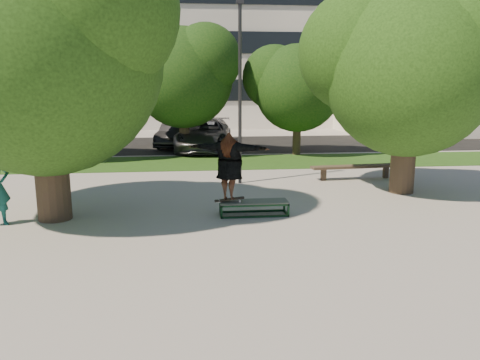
{
  "coord_description": "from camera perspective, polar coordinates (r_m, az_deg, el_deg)",
  "views": [
    {
      "loc": [
        -0.7,
        -11.03,
        3.38
      ],
      "look_at": [
        0.53,
        0.6,
        1.01
      ],
      "focal_mm": 35.0,
      "sensor_mm": 36.0,
      "label": 1
    }
  ],
  "objects": [
    {
      "name": "grind_box",
      "position": [
        12.41,
        1.69,
        -3.42
      ],
      "size": [
        1.8,
        0.6,
        0.38
      ],
      "color": "#10321A",
      "rests_on": "ground"
    },
    {
      "name": "bg_tree_mid",
      "position": [
        23.12,
        -7.18,
        12.98
      ],
      "size": [
        5.76,
        4.92,
        6.24
      ],
      "color": "#38281E",
      "rests_on": "ground"
    },
    {
      "name": "office_building",
      "position": [
        43.27,
        -8.13,
        17.52
      ],
      "size": [
        30.0,
        14.12,
        16.0
      ],
      "color": "#B9B6AC",
      "rests_on": "ground"
    },
    {
      "name": "ground",
      "position": [
        11.56,
        -2.33,
        -5.54
      ],
      "size": [
        120.0,
        120.0,
        0.0
      ],
      "primitive_type": "plane",
      "color": "#A7A09A",
      "rests_on": "ground"
    },
    {
      "name": "skater_rig",
      "position": [
        12.1,
        -1.33,
        1.7
      ],
      "size": [
        2.21,
        1.36,
        1.83
      ],
      "rotation": [
        0.0,
        0.0,
        2.75
      ],
      "color": "white",
      "rests_on": "grind_box"
    },
    {
      "name": "side_building",
      "position": [
        37.96,
        23.96,
        11.47
      ],
      "size": [
        15.0,
        10.0,
        8.0
      ],
      "primitive_type": "cube",
      "color": "beige",
      "rests_on": "ground"
    },
    {
      "name": "bench",
      "position": [
        17.6,
        13.88,
        1.49
      ],
      "size": [
        3.36,
        0.74,
        0.51
      ],
      "rotation": [
        0.0,
        0.0,
        0.09
      ],
      "color": "#483A2B",
      "rests_on": "ground"
    },
    {
      "name": "car_silver_b",
      "position": [
        27.47,
        -3.55,
        5.9
      ],
      "size": [
        2.86,
        5.19,
        1.43
      ],
      "primitive_type": "imported",
      "rotation": [
        0.0,
        0.0,
        -0.18
      ],
      "color": "#B0B0B5",
      "rests_on": "asphalt_strip"
    },
    {
      "name": "tree_left",
      "position": [
        12.69,
        -23.36,
        15.29
      ],
      "size": [
        6.96,
        5.95,
        7.12
      ],
      "color": "#38281E",
      "rests_on": "ground"
    },
    {
      "name": "car_silver_a",
      "position": [
        27.55,
        -19.73,
        5.33
      ],
      "size": [
        1.88,
        4.41,
        1.49
      ],
      "primitive_type": "imported",
      "rotation": [
        0.0,
        0.0,
        0.03
      ],
      "color": "#A0A0A5",
      "rests_on": "asphalt_strip"
    },
    {
      "name": "car_dark",
      "position": [
        26.28,
        -7.81,
        5.52
      ],
      "size": [
        2.3,
        4.44,
        1.39
      ],
      "primitive_type": "imported",
      "rotation": [
        0.0,
        0.0,
        -0.2
      ],
      "color": "black",
      "rests_on": "asphalt_strip"
    },
    {
      "name": "asphalt_strip",
      "position": [
        27.25,
        -4.56,
        4.34
      ],
      "size": [
        40.0,
        8.0,
        0.01
      ],
      "primitive_type": "cube",
      "color": "black",
      "rests_on": "ground"
    },
    {
      "name": "car_grey",
      "position": [
        24.67,
        -4.47,
        5.48
      ],
      "size": [
        3.15,
        6.03,
        1.62
      ],
      "primitive_type": "imported",
      "rotation": [
        0.0,
        0.0,
        -0.08
      ],
      "color": "#5B5A5F",
      "rests_on": "asphalt_strip"
    },
    {
      "name": "bg_tree_right",
      "position": [
        23.17,
        6.88,
        11.69
      ],
      "size": [
        5.04,
        4.31,
        5.43
      ],
      "color": "#38281E",
      "rests_on": "ground"
    },
    {
      "name": "tree_right",
      "position": [
        15.6,
        19.6,
        13.46
      ],
      "size": [
        6.24,
        5.33,
        6.51
      ],
      "color": "#38281E",
      "rests_on": "ground"
    },
    {
      "name": "lamppost",
      "position": [
        16.12,
        -0.01,
        10.67
      ],
      "size": [
        0.25,
        0.15,
        6.11
      ],
      "color": "#2D2D30",
      "rests_on": "ground"
    },
    {
      "name": "grass_strip",
      "position": [
        20.87,
        -1.31,
        2.2
      ],
      "size": [
        30.0,
        4.0,
        0.02
      ],
      "primitive_type": "cube",
      "color": "#224614",
      "rests_on": "ground"
    },
    {
      "name": "bg_tree_left",
      "position": [
        22.87,
        -21.39,
        11.6
      ],
      "size": [
        5.28,
        4.51,
        5.77
      ],
      "color": "#38281E",
      "rests_on": "ground"
    }
  ]
}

